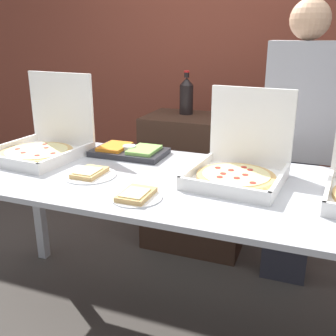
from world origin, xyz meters
The scene contains 12 objects.
ground_plane centered at (0.00, 0.00, 0.00)m, with size 16.00×16.00×0.00m, color #423D38.
brick_wall_behind centered at (0.00, 1.70, 1.40)m, with size 10.00×0.06×2.80m.
buffet_table centered at (0.00, 0.00, 0.79)m, with size 2.31×0.89×0.89m.
pizza_box_near_right centered at (0.31, 0.11, 0.96)m, with size 0.44×0.46×0.40m.
pizza_box_far_right centered at (-0.78, 0.10, 0.96)m, with size 0.48×0.49×0.44m.
paper_plate_front_right centered at (-0.04, -0.27, 0.90)m, with size 0.21×0.21×0.03m.
paper_plate_front_left centered at (-0.36, -0.10, 0.90)m, with size 0.25×0.25×0.03m.
veggie_tray centered at (-0.33, 0.27, 0.91)m, with size 0.40×0.24×0.05m.
sideboard_podium centered at (-0.15, 0.97, 0.49)m, with size 0.72×0.46×0.98m.
soda_bottle centered at (-0.26, 1.04, 1.12)m, with size 0.10×0.10×0.30m.
soda_can_silver centered at (0.08, 0.96, 1.05)m, with size 0.07×0.07×0.12m.
person_guest_plaid centered at (0.53, 0.78, 0.90)m, with size 0.40×0.22×1.71m.
Camera 1 is at (0.61, -1.61, 1.52)m, focal length 42.00 mm.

